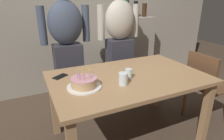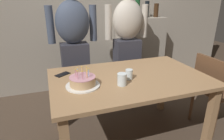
{
  "view_description": "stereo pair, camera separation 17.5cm",
  "coord_description": "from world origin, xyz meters",
  "px_view_note": "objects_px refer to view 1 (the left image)",
  "views": [
    {
      "loc": [
        -0.88,
        -1.51,
        1.46
      ],
      "look_at": [
        -0.19,
        -0.03,
        0.84
      ],
      "focal_mm": 30.95,
      "sensor_mm": 36.0,
      "label": 1
    },
    {
      "loc": [
        -0.72,
        -1.58,
        1.46
      ],
      "look_at": [
        -0.19,
        -0.03,
        0.84
      ],
      "focal_mm": 30.95,
      "sensor_mm": 36.0,
      "label": 2
    }
  ],
  "objects_px": {
    "birthday_cake": "(84,83)",
    "person_man_bearded": "(67,48)",
    "water_glass_near": "(123,79)",
    "cell_phone": "(60,76)",
    "person_woman_cardigan": "(120,43)",
    "dining_chair": "(205,83)",
    "water_glass_far": "(128,74)"
  },
  "relations": [
    {
      "from": "birthday_cake",
      "to": "person_man_bearded",
      "type": "relative_size",
      "value": 0.18
    },
    {
      "from": "water_glass_near",
      "to": "cell_phone",
      "type": "height_order",
      "value": "water_glass_near"
    },
    {
      "from": "cell_phone",
      "to": "person_woman_cardigan",
      "type": "bearing_deg",
      "value": -2.32
    },
    {
      "from": "birthday_cake",
      "to": "person_woman_cardigan",
      "type": "height_order",
      "value": "person_woman_cardigan"
    },
    {
      "from": "water_glass_near",
      "to": "person_woman_cardigan",
      "type": "relative_size",
      "value": 0.07
    },
    {
      "from": "birthday_cake",
      "to": "person_woman_cardigan",
      "type": "xyz_separation_m",
      "value": [
        0.79,
        0.89,
        0.09
      ]
    },
    {
      "from": "person_man_bearded",
      "to": "dining_chair",
      "type": "distance_m",
      "value": 1.7
    },
    {
      "from": "birthday_cake",
      "to": "person_man_bearded",
      "type": "distance_m",
      "value": 0.89
    },
    {
      "from": "person_man_bearded",
      "to": "water_glass_near",
      "type": "bearing_deg",
      "value": 104.86
    },
    {
      "from": "cell_phone",
      "to": "person_man_bearded",
      "type": "distance_m",
      "value": 0.61
    },
    {
      "from": "water_glass_far",
      "to": "cell_phone",
      "type": "height_order",
      "value": "water_glass_far"
    },
    {
      "from": "water_glass_far",
      "to": "person_man_bearded",
      "type": "relative_size",
      "value": 0.06
    },
    {
      "from": "birthday_cake",
      "to": "water_glass_near",
      "type": "distance_m",
      "value": 0.34
    },
    {
      "from": "dining_chair",
      "to": "birthday_cake",
      "type": "bearing_deg",
      "value": 88.46
    },
    {
      "from": "water_glass_far",
      "to": "cell_phone",
      "type": "relative_size",
      "value": 0.66
    },
    {
      "from": "person_woman_cardigan",
      "to": "dining_chair",
      "type": "height_order",
      "value": "person_woman_cardigan"
    },
    {
      "from": "water_glass_far",
      "to": "person_woman_cardigan",
      "type": "distance_m",
      "value": 0.95
    },
    {
      "from": "person_man_bearded",
      "to": "dining_chair",
      "type": "bearing_deg",
      "value": 146.18
    },
    {
      "from": "person_woman_cardigan",
      "to": "water_glass_far",
      "type": "bearing_deg",
      "value": 67.97
    },
    {
      "from": "dining_chair",
      "to": "water_glass_far",
      "type": "bearing_deg",
      "value": 87.04
    },
    {
      "from": "person_man_bearded",
      "to": "dining_chair",
      "type": "height_order",
      "value": "person_man_bearded"
    },
    {
      "from": "birthday_cake",
      "to": "person_woman_cardigan",
      "type": "distance_m",
      "value": 1.19
    },
    {
      "from": "water_glass_far",
      "to": "person_man_bearded",
      "type": "xyz_separation_m",
      "value": [
        -0.37,
        0.87,
        0.09
      ]
    },
    {
      "from": "cell_phone",
      "to": "water_glass_near",
      "type": "bearing_deg",
      "value": -74.85
    },
    {
      "from": "birthday_cake",
      "to": "water_glass_near",
      "type": "height_order",
      "value": "birthday_cake"
    },
    {
      "from": "water_glass_far",
      "to": "person_woman_cardigan",
      "type": "bearing_deg",
      "value": 67.97
    },
    {
      "from": "person_woman_cardigan",
      "to": "cell_phone",
      "type": "bearing_deg",
      "value": 31.1
    },
    {
      "from": "person_man_bearded",
      "to": "water_glass_far",
      "type": "bearing_deg",
      "value": 112.9
    },
    {
      "from": "birthday_cake",
      "to": "dining_chair",
      "type": "distance_m",
      "value": 1.48
    },
    {
      "from": "birthday_cake",
      "to": "water_glass_near",
      "type": "relative_size",
      "value": 2.72
    },
    {
      "from": "person_man_bearded",
      "to": "person_woman_cardigan",
      "type": "bearing_deg",
      "value": -180.0
    },
    {
      "from": "water_glass_near",
      "to": "person_woman_cardigan",
      "type": "xyz_separation_m",
      "value": [
        0.46,
        0.97,
        0.08
      ]
    }
  ]
}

